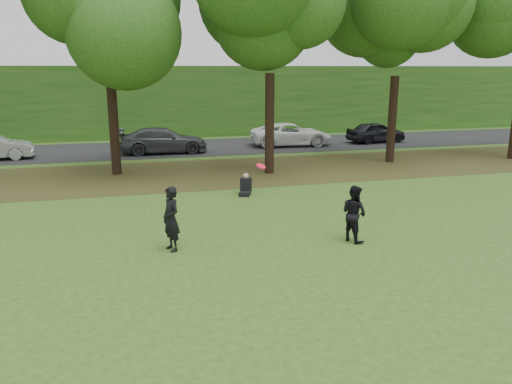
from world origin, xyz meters
TOP-DOWN VIEW (x-y plane):
  - ground at (0.00, 0.00)m, footprint 120.00×120.00m
  - leaf_litter at (0.00, 13.00)m, footprint 60.00×7.00m
  - street at (0.00, 21.00)m, footprint 70.00×7.00m
  - far_hedge at (0.00, 27.00)m, footprint 70.00×3.00m
  - player_left at (-1.43, 3.02)m, footprint 0.64×0.76m
  - player_right at (3.69, 2.49)m, footprint 0.87×0.97m
  - parked_cars at (-0.35, 19.65)m, footprint 34.31×3.56m
  - frisbee at (1.11, 3.13)m, footprint 0.31×0.29m
  - seated_person at (1.96, 8.56)m, footprint 0.66×0.83m

SIDE VIEW (x-z plane):
  - ground at x=0.00m, z-range 0.00..0.00m
  - leaf_litter at x=0.00m, z-range 0.00..0.01m
  - street at x=0.00m, z-range 0.00..0.02m
  - seated_person at x=1.96m, z-range -0.10..0.73m
  - parked_cars at x=-0.35m, z-range -0.01..1.48m
  - player_right at x=3.69m, z-range 0.00..1.63m
  - player_left at x=-1.43m, z-range 0.00..1.78m
  - frisbee at x=1.11m, z-range 2.10..2.28m
  - far_hedge at x=0.00m, z-range 0.00..5.00m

